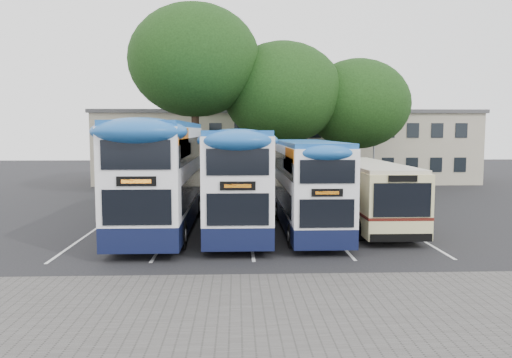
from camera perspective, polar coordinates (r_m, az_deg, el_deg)
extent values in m
plane|color=black|center=(18.22, 11.71, -8.76)|extent=(120.00, 120.00, 0.00)
cube|color=#595654|center=(13.12, 8.36, -14.36)|extent=(40.00, 6.00, 0.01)
cube|color=silver|center=(23.47, -18.17, -5.70)|extent=(0.12, 11.00, 0.01)
cube|color=silver|center=(22.76, -9.63, -5.84)|extent=(0.12, 11.00, 0.01)
cube|color=silver|center=(22.58, -0.74, -5.86)|extent=(0.12, 11.00, 0.01)
cube|color=silver|center=(22.94, 8.08, -5.73)|extent=(0.12, 11.00, 0.01)
cube|color=silver|center=(23.81, 16.44, -5.49)|extent=(0.12, 11.00, 0.01)
cube|color=#B1A28E|center=(44.36, 3.37, 3.62)|extent=(32.00, 8.00, 6.00)
cube|color=#4C4C4F|center=(44.37, 3.39, 7.56)|extent=(32.40, 8.40, 0.30)
cube|color=black|center=(40.43, 3.91, 1.59)|extent=(30.00, 0.06, 1.20)
cube|color=black|center=(40.34, 3.94, 5.56)|extent=(30.00, 0.06, 1.20)
cylinder|color=gray|center=(38.54, 13.37, 5.43)|extent=(0.14, 0.14, 9.00)
cube|color=gray|center=(38.80, 13.52, 12.08)|extent=(0.12, 0.80, 0.12)
cube|color=gray|center=(38.42, 13.68, 12.07)|extent=(0.25, 0.50, 0.12)
cylinder|color=black|center=(33.56, -6.92, 3.55)|extent=(0.50, 0.50, 6.66)
ellipsoid|color=black|center=(33.86, -7.04, 13.28)|extent=(8.65, 8.65, 7.35)
cylinder|color=black|center=(34.86, 3.00, 2.45)|extent=(0.50, 0.50, 5.20)
ellipsoid|color=black|center=(34.91, 3.04, 9.80)|extent=(8.22, 8.22, 6.99)
cylinder|color=black|center=(36.67, 11.36, 2.10)|extent=(0.50, 0.50, 4.69)
ellipsoid|color=black|center=(36.66, 11.48, 8.40)|extent=(7.51, 7.51, 6.38)
cube|color=#0E1435|center=(22.89, -10.58, -3.86)|extent=(2.74, 11.50, 0.88)
cube|color=white|center=(22.64, -10.68, 1.49)|extent=(2.74, 11.50, 3.40)
cube|color=#1C58A9|center=(22.59, -10.76, 5.92)|extent=(2.68, 11.27, 0.33)
cube|color=black|center=(23.05, -10.52, -0.77)|extent=(2.78, 10.19, 1.10)
cube|color=black|center=(22.60, -10.71, 3.42)|extent=(2.78, 10.84, 0.99)
cube|color=orange|center=(18.67, -8.25, 4.90)|extent=(0.02, 3.51, 0.60)
cube|color=black|center=(16.97, -13.53, -0.26)|extent=(1.31, 0.06, 0.33)
cylinder|color=black|center=(26.38, -12.19, -3.13)|extent=(0.33, 1.10, 1.10)
cylinder|color=black|center=(26.06, -6.81, -3.15)|extent=(0.33, 1.10, 1.10)
cylinder|color=black|center=(19.51, -15.81, -6.25)|extent=(0.33, 1.10, 1.10)
cylinder|color=black|center=(19.08, -8.52, -6.36)|extent=(0.33, 1.10, 1.10)
cube|color=#0E1435|center=(22.54, -2.12, -4.05)|extent=(2.54, 10.68, 0.81)
cube|color=white|center=(22.30, -2.13, 0.98)|extent=(2.54, 10.68, 3.15)
cube|color=#1C58A9|center=(22.23, -2.15, 5.16)|extent=(2.49, 10.46, 0.31)
cube|color=black|center=(22.69, -2.13, -1.14)|extent=(2.58, 9.46, 1.02)
cube|color=black|center=(22.25, -2.14, 2.81)|extent=(2.58, 10.07, 0.92)
cube|color=orange|center=(18.77, 1.79, 4.02)|extent=(0.02, 3.25, 0.56)
cube|color=black|center=(16.96, -2.10, -0.79)|extent=(1.22, 0.06, 0.31)
cylinder|color=black|center=(25.66, -4.70, -3.36)|extent=(0.31, 1.02, 1.02)
cylinder|color=black|center=(25.66, 0.44, -3.34)|extent=(0.31, 1.02, 1.02)
cylinder|color=black|center=(19.16, -5.55, -6.40)|extent=(0.31, 1.02, 1.02)
cylinder|color=black|center=(19.17, 1.37, -6.37)|extent=(0.31, 1.02, 1.02)
cube|color=#0E1435|center=(22.38, 5.86, -4.34)|extent=(2.28, 9.57, 0.73)
cube|color=white|center=(22.15, 5.91, 0.20)|extent=(2.28, 9.57, 2.83)
cube|color=#1C58A9|center=(22.06, 5.95, 3.98)|extent=(2.23, 9.38, 0.27)
cube|color=black|center=(22.50, 5.79, -1.70)|extent=(2.32, 8.48, 0.91)
cube|color=black|center=(22.10, 5.92, 1.85)|extent=(2.32, 9.03, 0.82)
cube|color=orange|center=(19.19, 10.68, 2.73)|extent=(0.02, 2.92, 0.50)
cube|color=black|center=(17.43, 8.14, -1.56)|extent=(1.09, 0.06, 0.27)
cylinder|color=black|center=(25.02, 2.62, -3.69)|extent=(0.27, 0.91, 0.91)
cylinder|color=black|center=(25.28, 7.29, -3.64)|extent=(0.27, 0.91, 0.91)
cylinder|color=black|center=(19.22, 4.12, -6.51)|extent=(0.27, 0.91, 0.91)
cylinder|color=black|center=(19.55, 10.17, -6.38)|extent=(0.27, 0.91, 0.91)
cube|color=#AF0B15|center=(23.41, 8.34, 2.02)|extent=(0.02, 3.65, 0.78)
cube|color=beige|center=(24.19, 12.61, -1.50)|extent=(2.47, 9.89, 2.52)
cube|color=beige|center=(24.07, 12.68, 1.59)|extent=(2.37, 9.49, 0.20)
cube|color=black|center=(24.62, 12.34, -0.39)|extent=(2.51, 7.91, 0.89)
cube|color=#531610|center=(24.24, 12.59, -2.49)|extent=(2.50, 9.91, 0.12)
cube|color=black|center=(19.43, 16.37, -2.33)|extent=(2.17, 0.06, 1.29)
cylinder|color=black|center=(20.86, 11.93, -5.55)|extent=(0.30, 0.99, 0.99)
cylinder|color=black|center=(21.51, 17.74, -5.36)|extent=(0.30, 0.99, 0.99)
cylinder|color=black|center=(26.95, 8.65, -3.00)|extent=(0.30, 0.99, 0.99)
cylinder|color=black|center=(27.46, 13.24, -2.93)|extent=(0.30, 0.99, 0.99)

